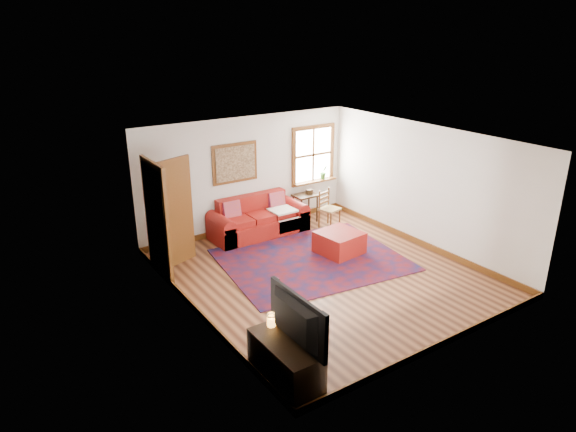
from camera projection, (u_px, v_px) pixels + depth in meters
ground at (323, 274)px, 9.38m from camera, size 5.50×5.50×0.00m
room_envelope at (325, 188)px, 8.81m from camera, size 5.04×5.54×2.52m
window at (315, 160)px, 11.95m from camera, size 1.18×0.20×1.38m
doorway at (167, 215)px, 9.25m from camera, size 0.89×1.08×2.14m
framed_artwork at (235, 163)px, 10.80m from camera, size 1.05×0.07×0.85m
persian_rug at (312, 260)px, 9.94m from camera, size 3.66×3.08×0.02m
red_leather_sofa at (258, 222)px, 11.11m from camera, size 2.12×0.87×0.83m
red_ottoman at (339, 243)px, 10.18m from camera, size 0.86×0.86×0.45m
side_table at (305, 200)px, 11.73m from camera, size 0.54×0.41×0.65m
ladder_back_chair at (328, 207)px, 11.44m from camera, size 0.49×0.48×0.86m
media_cabinet at (285, 363)px, 6.44m from camera, size 0.49×1.09×0.60m
television at (290, 321)px, 6.18m from camera, size 0.15×1.15×0.66m
candle_hurricane at (271, 321)px, 6.65m from camera, size 0.12×0.12×0.18m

